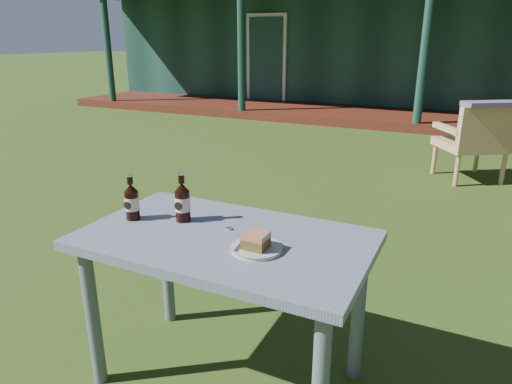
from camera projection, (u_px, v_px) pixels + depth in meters
The scene contains 11 objects.
ground at pixel (330, 244), 3.49m from camera, with size 80.00×80.00×0.00m, color #334916.
pavilion at pixel (449, 33), 10.98m from camera, with size 15.80×8.30×3.45m.
cafe_table at pixel (225, 258), 1.92m from camera, with size 1.20×0.70×0.72m.
plate at pixel (257, 248), 1.76m from camera, with size 0.20×0.20×0.01m.
cake_slice at pixel (256, 240), 1.74m from camera, with size 0.09×0.09×0.06m.
fork at pixel (241, 244), 1.78m from camera, with size 0.01×0.14×0.00m, color silver.
cola_bottle_near at pixel (182, 202), 2.02m from camera, with size 0.07×0.07×0.23m.
cola_bottle_far at pixel (132, 201), 2.04m from camera, with size 0.06×0.06×0.21m.
bottle_cap at pixel (229, 229), 1.95m from camera, with size 0.03×0.03×0.01m, color silver.
armchair_left at pixel (476, 139), 4.88m from camera, with size 0.84×0.83×0.84m.
floral_throw at pixel (492, 104), 4.60m from camera, with size 0.56×0.21×0.05m, color #6B4C79.
Camera 1 is at (0.87, -3.10, 1.50)m, focal length 32.00 mm.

